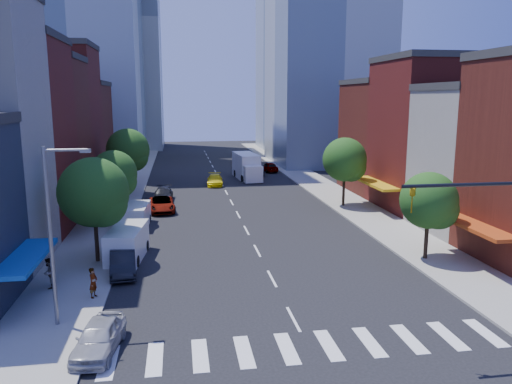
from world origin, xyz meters
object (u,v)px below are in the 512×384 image
Objects in this scene: cargo_van_far at (137,216)px; pedestrian_near at (93,283)px; traffic_car_oncoming at (258,170)px; pedestrian_far at (49,273)px; parked_car_front at (99,337)px; taxi at (215,180)px; cargo_van_near at (127,244)px; parked_car_third at (162,204)px; traffic_car_far at (269,167)px; parked_car_second at (123,263)px; box_truck at (247,167)px; parked_car_rear at (163,194)px.

pedestrian_near is at bearing -90.23° from cargo_van_far.
pedestrian_far is (-19.66, -43.08, 0.30)m from traffic_car_oncoming.
parked_car_front reaches higher than taxi.
cargo_van_near is at bearing 10.40° from pedestrian_near.
parked_car_front is at bearing -98.22° from parked_car_third.
parked_car_third reaches higher than taxi.
traffic_car_far reaches higher than taxi.
parked_car_second is 33.98m from taxi.
box_truck is (4.94, 4.76, 0.96)m from taxi.
taxi is (8.52, 29.78, -0.43)m from cargo_van_near.
parked_car_second is 0.96× the size of cargo_van_far.
cargo_van_far is at bearing 96.71° from cargo_van_near.
cargo_van_far reaches higher than pedestrian_near.
cargo_van_near reaches higher than cargo_van_far.
box_truck reaches higher than cargo_van_far.
pedestrian_far is at bearing 56.85° from traffic_car_far.
box_truck is at bearing 82.24° from parked_car_front.
pedestrian_near is 3.39m from pedestrian_far.
cargo_van_far is 16.53m from pedestrian_near.
traffic_car_far is 2.41× the size of pedestrian_far.
parked_car_second is at bearing 97.87° from parked_car_front.
taxi is (8.50, 43.29, -0.02)m from parked_car_front.
parked_car_rear is (0.00, 5.39, -0.01)m from parked_car_third.
cargo_van_near is (-0.02, 3.12, 0.39)m from parked_car_second.
taxi is 2.65× the size of pedestrian_far.
traffic_car_far is at bearing 49.67° from box_truck.
parked_car_rear is 2.87× the size of pedestrian_near.
parked_car_third is 3.05× the size of pedestrian_near.
parked_car_second is 2.48× the size of pedestrian_far.
cargo_van_near is at bearing 84.34° from parked_car_second.
parked_car_second is 18.38m from parked_car_third.
traffic_car_oncoming is 1.05× the size of traffic_car_far.
parked_car_second is 12.39m from cargo_van_far.
taxi is at bearing 61.81° from parked_car_third.
box_truck is (13.44, 37.66, 0.92)m from parked_car_second.
pedestrian_near is at bearing -114.11° from box_truck.
pedestrian_near is (-1.21, 6.29, 0.29)m from parked_car_front.
parked_car_second is 3.14m from cargo_van_near.
pedestrian_far is at bearing -100.99° from parked_car_rear.
traffic_car_far is at bearing 79.66° from parked_car_front.
traffic_car_oncoming is 3.95m from box_truck.
parked_car_third is at bearing -109.97° from taxi.
box_truck is (13.46, 34.55, 0.53)m from cargo_van_near.
cargo_van_near is at bearing -101.81° from parked_car_third.
taxi is 6.93m from box_truck.
pedestrian_near is (-3.21, -22.37, 0.28)m from parked_car_third.
traffic_car_far is (17.84, 31.42, -0.22)m from cargo_van_far.
parked_car_second reaches higher than taxi.
cargo_van_near reaches higher than parked_car_second.
parked_car_third is 22.60m from pedestrian_near.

